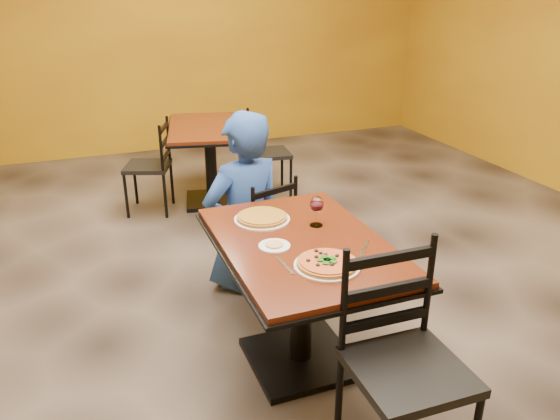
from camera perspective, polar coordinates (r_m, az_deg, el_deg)
name	(u,v)px	position (r m, az deg, el deg)	size (l,w,h in m)	color
floor	(270,315)	(3.59, -1.05, -10.76)	(7.00, 8.00, 0.01)	black
wall_back	(152,25)	(6.91, -13.10, 18.16)	(7.00, 0.01, 3.00)	#B18A13
table_main	(302,274)	(2.90, 2.26, -6.66)	(0.83, 1.23, 0.75)	#551F0D
table_second	(210,147)	(5.18, -7.24, 6.51)	(0.97, 1.24, 0.75)	#551F0D
chair_main_near	(408,372)	(2.40, 13.12, -16.01)	(0.45, 0.45, 1.00)	black
chair_main_far	(259,233)	(3.69, -2.14, -2.41)	(0.37, 0.37, 0.83)	black
chair_second_left	(148,167)	(5.12, -13.53, 4.36)	(0.38, 0.38, 0.85)	black
chair_second_right	(269,154)	(5.38, -1.11, 5.84)	(0.38, 0.38, 0.84)	black
diner	(244,201)	(3.70, -3.78, 0.97)	(0.61, 0.40, 1.22)	navy
plate_main	(327,266)	(2.58, 4.89, -5.75)	(0.31, 0.31, 0.01)	white
pizza_main	(327,263)	(2.57, 4.90, -5.44)	(0.28, 0.28, 0.02)	maroon
plate_far	(262,219)	(3.05, -1.87, -0.97)	(0.31, 0.31, 0.01)	white
pizza_far	(262,217)	(3.04, -1.87, -0.70)	(0.28, 0.28, 0.02)	#B89323
side_plate	(274,246)	(2.75, -0.59, -3.74)	(0.16, 0.16, 0.01)	white
dip	(274,244)	(2.74, -0.59, -3.57)	(0.09, 0.09, 0.01)	tan
wine_glass	(317,210)	(2.96, 3.80, -0.01)	(0.08, 0.08, 0.18)	white
fork	(285,265)	(2.58, 0.51, -5.72)	(0.01, 0.19, 0.00)	silver
knife	(364,249)	(2.75, 8.68, -4.03)	(0.01, 0.21, 0.00)	silver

